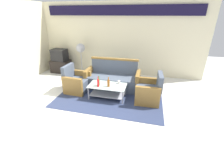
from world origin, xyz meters
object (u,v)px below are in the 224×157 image
(coffee_table, at_px, (107,89))
(bottle_green, at_px, (99,82))
(couch, at_px, (113,79))
(armchair_left, at_px, (77,83))
(tv_stand, at_px, (61,66))
(cup, at_px, (119,82))
(television, at_px, (60,55))
(bottle_brown, at_px, (108,83))
(bottle_red, at_px, (98,83))
(armchair_right, at_px, (149,92))
(pedestal_fan, at_px, (81,50))

(coffee_table, relative_size, bottle_green, 3.68)
(coffee_table, bearing_deg, couch, 90.94)
(armchair_left, relative_size, tv_stand, 1.06)
(cup, bearing_deg, television, 152.81)
(bottle_brown, bearing_deg, bottle_green, 176.80)
(bottle_green, bearing_deg, couch, 73.23)
(bottle_green, xyz_separation_m, bottle_red, (0.01, -0.08, 0.01))
(armchair_right, height_order, tv_stand, armchair_right)
(armchair_right, distance_m, television, 4.08)
(bottle_red, relative_size, tv_stand, 0.39)
(bottle_red, xyz_separation_m, tv_stand, (-2.32, 1.79, -0.27))
(armchair_left, bearing_deg, bottle_green, 75.68)
(television, bearing_deg, armchair_left, 139.27)
(television, bearing_deg, tv_stand, 90.00)
(coffee_table, relative_size, television, 1.74)
(armchair_left, xyz_separation_m, cup, (1.40, -0.01, 0.17))
(couch, bearing_deg, cup, 120.78)
(couch, height_order, bottle_brown, couch)
(pedestal_fan, bearing_deg, couch, -32.17)
(bottle_green, height_order, pedestal_fan, pedestal_fan)
(cup, relative_size, tv_stand, 0.12)
(bottle_brown, bearing_deg, tv_stand, 146.43)
(bottle_red, bearing_deg, couch, 75.54)
(bottle_green, relative_size, tv_stand, 0.37)
(couch, bearing_deg, bottle_red, 74.91)
(cup, bearing_deg, pedestal_fan, 141.35)
(armchair_right, height_order, bottle_brown, armchair_right)
(bottle_brown, height_order, television, television)
(bottle_red, bearing_deg, coffee_table, 32.89)
(bottle_red, bearing_deg, cup, 31.31)
(cup, bearing_deg, tv_stand, 152.85)
(couch, bearing_deg, television, -21.02)
(television, bearing_deg, bottle_green, 147.69)
(bottle_brown, bearing_deg, armchair_right, 9.20)
(armchair_right, distance_m, pedestal_fan, 3.29)
(armchair_left, xyz_separation_m, television, (-1.45, 1.46, 0.47))
(couch, bearing_deg, armchair_left, 24.69)
(bottle_red, distance_m, tv_stand, 2.94)
(coffee_table, xyz_separation_m, tv_stand, (-2.55, 1.64, -0.01))
(television, distance_m, pedestal_fan, 1.00)
(coffee_table, xyz_separation_m, bottle_red, (-0.23, -0.15, 0.26))
(couch, relative_size, bottle_green, 6.05)
(armchair_right, bearing_deg, coffee_table, 92.97)
(cup, distance_m, pedestal_fan, 2.49)
(armchair_left, xyz_separation_m, tv_stand, (-1.45, 1.45, -0.03))
(bottle_red, height_order, tv_stand, bottle_red)
(bottle_red, height_order, pedestal_fan, pedestal_fan)
(bottle_green, height_order, television, television)
(armchair_right, relative_size, bottle_green, 2.84)
(bottle_brown, height_order, pedestal_fan, pedestal_fan)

